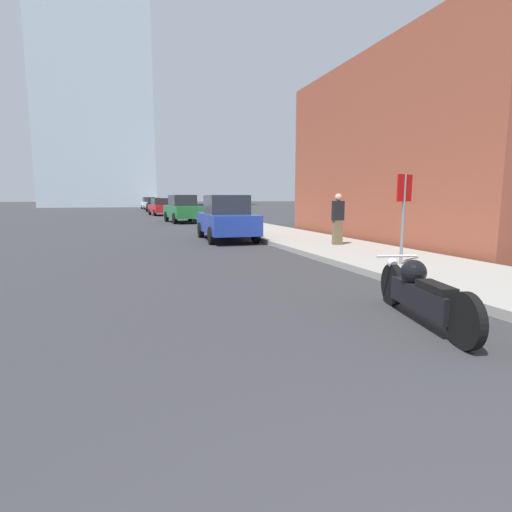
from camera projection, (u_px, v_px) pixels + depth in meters
name	position (u px, v px, depth m)	size (l,w,h in m)	color
sidewalk	(191.00, 214.00, 39.92)	(3.26, 240.00, 0.15)	gray
brick_storefront	(461.00, 154.00, 15.88)	(9.14, 11.73, 6.80)	brown
distant_tower	(93.00, 42.00, 75.67)	(20.04, 20.04, 62.17)	silver
motorcycle	(421.00, 293.00, 5.31)	(0.82, 2.45, 0.81)	black
parked_car_blue	(226.00, 218.00, 15.67)	(1.98, 4.36, 1.76)	#1E3899
parked_car_green	(183.00, 209.00, 27.06)	(2.17, 4.59, 1.86)	#1E6B33
parked_car_red	(161.00, 207.00, 38.41)	(2.30, 4.54, 1.65)	red
parked_car_black	(154.00, 205.00, 49.30)	(1.96, 4.27, 1.70)	black
parked_car_white	(149.00, 203.00, 58.95)	(2.13, 4.34, 1.80)	silver
stop_sign	(404.00, 203.00, 8.96)	(0.57, 0.26, 2.02)	slate
pedestrian	(338.00, 219.00, 12.86)	(0.36, 0.23, 1.64)	brown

